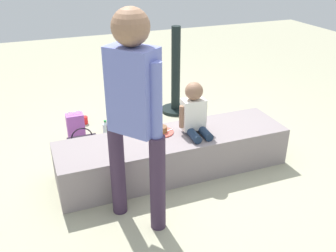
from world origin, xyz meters
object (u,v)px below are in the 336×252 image
adult_standing (134,104)px  cake_plate (162,131)px  handbag_brown_canvas (125,119)px  cake_box_white (159,135)px  handbag_black_leather (83,147)px  gift_bag (76,128)px  party_cup_red (85,120)px  water_bottle_near_gift (106,129)px  child_seated (194,112)px

adult_standing → cake_plate: size_ratio=7.16×
cake_plate → handbag_brown_canvas: cake_plate is taller
cake_box_white → handbag_brown_canvas: handbag_brown_canvas is taller
adult_standing → handbag_black_leather: (-0.24, 1.10, -0.85)m
gift_bag → handbag_black_leather: bearing=-88.4°
party_cup_red → handbag_brown_canvas: handbag_brown_canvas is taller
cake_plate → party_cup_red: 1.38m
party_cup_red → handbag_brown_canvas: bearing=-38.5°
cake_plate → cake_box_white: size_ratio=0.67×
gift_bag → handbag_black_leather: (0.01, -0.36, -0.04)m
party_cup_red → water_bottle_near_gift: bearing=-69.0°
gift_bag → adult_standing: bearing=-80.5°
gift_bag → party_cup_red: bearing=69.1°
cake_plate → handbag_brown_canvas: 0.95m
cake_plate → water_bottle_near_gift: bearing=114.0°
child_seated → handbag_black_leather: 1.19m
gift_bag → cake_box_white: (0.85, -0.28, -0.11)m
handbag_black_leather → handbag_brown_canvas: bearing=38.8°
adult_standing → handbag_brown_canvas: 1.79m
adult_standing → cake_box_white: adult_standing is taller
water_bottle_near_gift → handbag_brown_canvas: (0.25, 0.09, 0.04)m
cake_plate → gift_bag: cake_plate is taller
party_cup_red → adult_standing: bearing=-87.3°
cake_plate → gift_bag: (-0.68, 0.82, -0.23)m
gift_bag → party_cup_red: 0.46m
child_seated → gift_bag: size_ratio=1.35×
handbag_black_leather → water_bottle_near_gift: bearing=49.1°
party_cup_red → cake_box_white: 0.97m
gift_bag → cake_plate: bearing=-50.3°
cake_plate → handbag_brown_canvas: bearing=97.0°
handbag_black_leather → child_seated: bearing=-30.6°
water_bottle_near_gift → cake_box_white: water_bottle_near_gift is taller
gift_bag → handbag_brown_canvas: bearing=8.6°
child_seated → cake_box_white: size_ratio=1.45×
cake_plate → gift_bag: 1.09m
party_cup_red → cake_plate: bearing=-67.0°
party_cup_red → cake_box_white: size_ratio=0.27×
handbag_black_leather → handbag_brown_canvas: (0.56, 0.45, 0.01)m
handbag_brown_canvas → child_seated: bearing=-69.0°
adult_standing → handbag_black_leather: adult_standing is taller
water_bottle_near_gift → cake_box_white: (0.53, -0.27, -0.04)m
handbag_black_leather → handbag_brown_canvas: size_ratio=0.91×
child_seated → handbag_brown_canvas: 1.17m
child_seated → party_cup_red: 1.65m
water_bottle_near_gift → handbag_brown_canvas: bearing=20.3°
party_cup_red → handbag_black_leather: bearing=-100.8°
cake_plate → water_bottle_near_gift: cake_plate is taller
child_seated → adult_standing: adult_standing is taller
cake_box_white → child_seated: bearing=-80.2°
gift_bag → water_bottle_near_gift: size_ratio=1.80×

